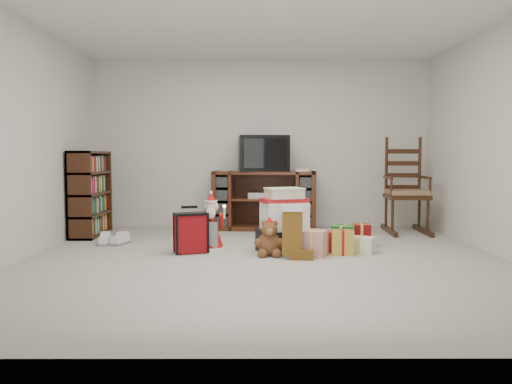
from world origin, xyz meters
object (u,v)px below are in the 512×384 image
rocking_chair (405,198)px  teddy_bear (269,240)px  gift_cluster (340,240)px  crt_television (263,154)px  gift_pile (284,225)px  santa_figurine (292,231)px  tv_stand (264,200)px  red_suitcase (191,233)px  sneaker_pair (113,240)px  bookshelf (90,195)px  mrs_claus_figurine (211,228)px

rocking_chair → teddy_bear: bearing=-135.8°
gift_cluster → crt_television: bearing=116.9°
rocking_chair → gift_pile: rocking_chair is taller
gift_pile → santa_figurine: bearing=30.1°
tv_stand → gift_cluster: bearing=-58.8°
santa_figurine → gift_cluster: santa_figurine is taller
santa_figurine → gift_cluster: 0.55m
red_suitcase → teddy_bear: 0.87m
sneaker_pair → tv_stand: bearing=35.9°
red_suitcase → gift_cluster: red_suitcase is taller
bookshelf → teddy_bear: bookshelf is taller
santa_figurine → sneaker_pair: size_ratio=1.53×
bookshelf → sneaker_pair: bookshelf is taller
sneaker_pair → gift_cluster: 2.72m
teddy_bear → crt_television: crt_television is taller
teddy_bear → gift_cluster: (0.81, 0.31, -0.05)m
tv_stand → rocking_chair: bearing=-3.0°
rocking_chair → sneaker_pair: bearing=-162.0°
gift_pile → sneaker_pair: bearing=150.4°
bookshelf → gift_cluster: size_ratio=1.12×
gift_pile → sneaker_pair: (-2.05, 0.47, -0.26)m
red_suitcase → santa_figurine: (1.13, 0.18, -0.01)m
teddy_bear → sneaker_pair: 2.01m
gift_cluster → mrs_claus_figurine: bearing=179.8°
mrs_claus_figurine → tv_stand: bearing=69.1°
red_suitcase → gift_pile: bearing=-14.7°
teddy_bear → red_suitcase: bearing=170.4°
rocking_chair → gift_cluster: rocking_chair is taller
sneaker_pair → rocking_chair: bearing=16.2°
red_suitcase → sneaker_pair: (-1.02, 0.54, -0.17)m
rocking_chair → crt_television: bearing=175.6°
teddy_bear → mrs_claus_figurine: bearing=154.4°
red_suitcase → mrs_claus_figurine: size_ratio=0.79×
gift_pile → mrs_claus_figurine: (-0.82, 0.09, -0.05)m
red_suitcase → gift_cluster: bearing=-13.3°
tv_stand → gift_cluster: (0.83, -1.66, -0.31)m
bookshelf → mrs_claus_figurine: bearing=-32.4°
gift_pile → red_suitcase: (-1.03, -0.07, -0.08)m
tv_stand → gift_pile: 1.76m
tv_stand → santa_figurine: (0.28, -1.65, -0.21)m
teddy_bear → santa_figurine: bearing=50.4°
gift_pile → gift_cluster: (0.64, 0.09, -0.19)m
gift_pile → red_suitcase: size_ratio=1.34×
tv_stand → mrs_claus_figurine: size_ratio=2.32×
rocking_chair → teddy_bear: 2.62m
tv_stand → crt_television: bearing=-173.5°
rocking_chair → santa_figurine: bearing=-137.6°
bookshelf → teddy_bear: bearing=-30.6°
tv_stand → mrs_claus_figurine: (-0.63, -1.66, -0.17)m
bookshelf → crt_television: bearing=13.6°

